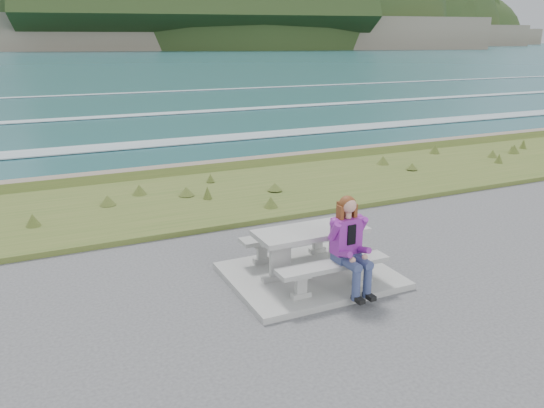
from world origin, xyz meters
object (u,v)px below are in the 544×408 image
object	(u,v)px
picnic_table	(311,239)
seated_woman	(352,258)
bench_seaward	(291,239)
bench_landward	(333,269)

from	to	relation	value
picnic_table	seated_woman	distance (m)	0.87
bench_seaward	seated_woman	size ratio (longest dim) A/B	1.24
bench_seaward	seated_woman	world-z (taller)	seated_woman
picnic_table	bench_landward	xyz separation A→B (m)	(0.00, -0.70, -0.23)
seated_woman	picnic_table	bearing A→B (deg)	102.21
bench_landward	bench_seaward	world-z (taller)	same
picnic_table	bench_seaward	world-z (taller)	picnic_table
bench_landward	seated_woman	bearing A→B (deg)	-31.22
bench_seaward	seated_woman	distance (m)	1.57
bench_landward	bench_seaward	bearing A→B (deg)	90.00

